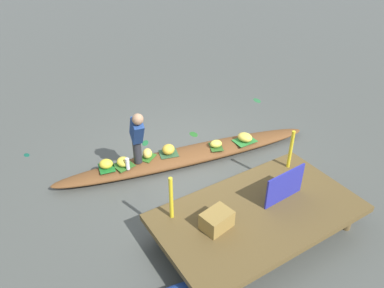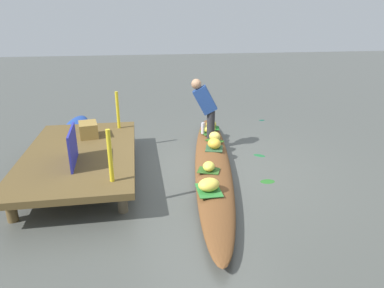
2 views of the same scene
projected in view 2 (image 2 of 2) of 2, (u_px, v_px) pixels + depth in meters
The scene contains 25 objects.
canal_water at pixel (212, 169), 6.03m from camera, with size 40.00×40.00×0.00m, color #4B4E49.
dock_platform at pixel (80, 155), 5.66m from camera, with size 3.20×1.80×0.44m.
vendor_boat at pixel (212, 163), 5.99m from camera, with size 5.39×0.61×0.23m, color brown.
moored_boat at pixel (75, 130), 7.77m from camera, with size 2.23×0.53×0.24m, color #214197.
leaf_mat_0 at pixel (209, 170), 5.41m from camera, with size 0.34×0.25×0.01m, color #2E5920.
banana_bunch_0 at pixel (209, 166), 5.39m from camera, with size 0.24×0.19×0.15m, color #E8DE4C.
leaf_mat_1 at pixel (214, 148), 6.32m from camera, with size 0.36×0.31×0.01m, color #2F5534.
banana_bunch_1 at pixel (214, 143), 6.29m from camera, with size 0.26×0.24×0.20m, color gold.
leaf_mat_2 at pixel (211, 128), 7.48m from camera, with size 0.35×0.28×0.01m, color #1C6A27.
banana_bunch_2 at pixel (211, 124), 7.45m from camera, with size 0.25×0.22×0.18m, color yellow.
leaf_mat_3 at pixel (215, 141), 6.72m from camera, with size 0.31×0.24×0.01m, color #316C21.
banana_bunch_3 at pixel (215, 136), 6.69m from camera, with size 0.22×0.18×0.18m, color #F9D458.
leaf_mat_4 at pixel (209, 190), 4.80m from camera, with size 0.44×0.33×0.01m, color #2D7A32.
banana_bunch_4 at pixel (209, 185), 4.77m from camera, with size 0.32×0.25×0.18m, color #ECCE4C.
leaf_mat_5 at pixel (209, 133), 7.19m from camera, with size 0.32×0.34×0.01m, color #306825.
banana_bunch_5 at pixel (209, 129), 7.16m from camera, with size 0.23×0.26×0.17m, color yellow.
vendor_person at pixel (205, 105), 6.68m from camera, with size 0.26×0.53×1.20m.
water_bottle at pixel (203, 128), 7.10m from camera, with size 0.07×0.07×0.24m, color white.
market_banner at pixel (73, 147), 5.08m from camera, with size 0.79×0.03×0.55m, color #282B9B.
railing_post_west at pixel (110, 156), 4.49m from camera, with size 0.06×0.06×0.74m, color yellow.
railing_post_east at pixel (118, 110), 6.70m from camera, with size 0.06×0.06×0.74m, color yellow.
produce_crate at pixel (88, 130), 6.29m from camera, with size 0.44×0.32×0.27m, color olive.
drifting_plant_1 at pixel (268, 181), 5.57m from camera, with size 0.25×0.16×0.01m, color #266423.
drifting_plant_2 at pixel (262, 120), 8.88m from camera, with size 0.16×0.11×0.01m, color #12503D.
drifting_plant_3 at pixel (259, 155), 6.62m from camera, with size 0.24×0.13×0.01m, color #1E6233.
Camera 2 is at (-5.36, 1.24, 2.54)m, focal length 31.62 mm.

